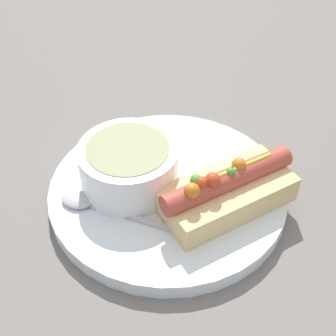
% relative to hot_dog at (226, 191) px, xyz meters
% --- Properties ---
extents(ground_plane, '(4.00, 4.00, 0.00)m').
position_rel_hot_dog_xyz_m(ground_plane, '(-0.01, 0.07, -0.04)').
color(ground_plane, slate).
extents(dinner_plate, '(0.29, 0.29, 0.02)m').
position_rel_hot_dog_xyz_m(dinner_plate, '(-0.01, 0.07, -0.03)').
color(dinner_plate, white).
rests_on(dinner_plate, ground_plane).
extents(hot_dog, '(0.17, 0.13, 0.06)m').
position_rel_hot_dog_xyz_m(hot_dog, '(0.00, 0.00, 0.00)').
color(hot_dog, '#E5C17F').
rests_on(hot_dog, dinner_plate).
extents(soup_bowl, '(0.12, 0.12, 0.06)m').
position_rel_hot_dog_xyz_m(soup_bowl, '(-0.04, 0.11, 0.01)').
color(soup_bowl, white).
rests_on(soup_bowl, dinner_plate).
extents(spoon, '(0.06, 0.16, 0.01)m').
position_rel_hot_dog_xyz_m(spoon, '(-0.09, 0.12, -0.02)').
color(spoon, '#B7B7BC').
rests_on(spoon, dinner_plate).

